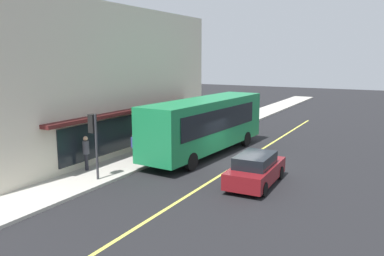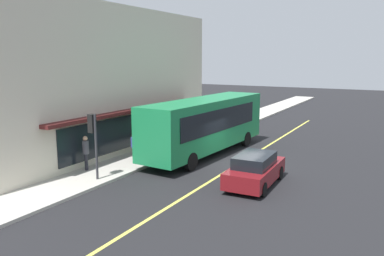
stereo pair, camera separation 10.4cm
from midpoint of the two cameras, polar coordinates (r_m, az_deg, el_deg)
ground at (r=22.47m, az=6.82°, el=-5.32°), size 120.00×120.00×0.00m
sidewalk at (r=24.97m, az=-4.95°, el=-3.52°), size 80.00×2.77×0.15m
lane_centre_stripe at (r=22.47m, az=6.82°, el=-5.31°), size 36.00×0.16×0.01m
storefront_building at (r=27.12m, az=-16.28°, el=6.76°), size 19.42×9.09×9.09m
bus at (r=24.24m, az=2.24°, el=0.70°), size 11.26×3.17×3.50m
traffic_light at (r=19.30m, az=-14.15°, el=-0.43°), size 0.30×0.52×3.20m
car_maroon at (r=18.91m, az=9.37°, el=-6.05°), size 4.36×1.97×1.52m
pedestrian_near_storefront at (r=21.15m, az=-15.16°, el=-3.08°), size 0.34×0.34×1.83m
pedestrian_at_corner at (r=22.72m, az=-8.39°, el=-2.39°), size 0.34×0.34×1.56m
pedestrian_mid_block at (r=32.87m, az=3.31°, el=1.70°), size 0.34×0.34×1.62m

